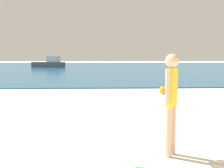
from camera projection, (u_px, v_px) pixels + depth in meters
water at (101, 67)px, 42.63m from camera, size 160.00×60.00×0.06m
person_standing at (171, 99)px, 4.04m from camera, size 0.26×0.31×1.61m
boat_far at (49, 63)px, 38.85m from camera, size 5.09×3.04×1.65m
beach_ball at (163, 90)px, 10.99m from camera, size 0.33×0.33×0.33m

